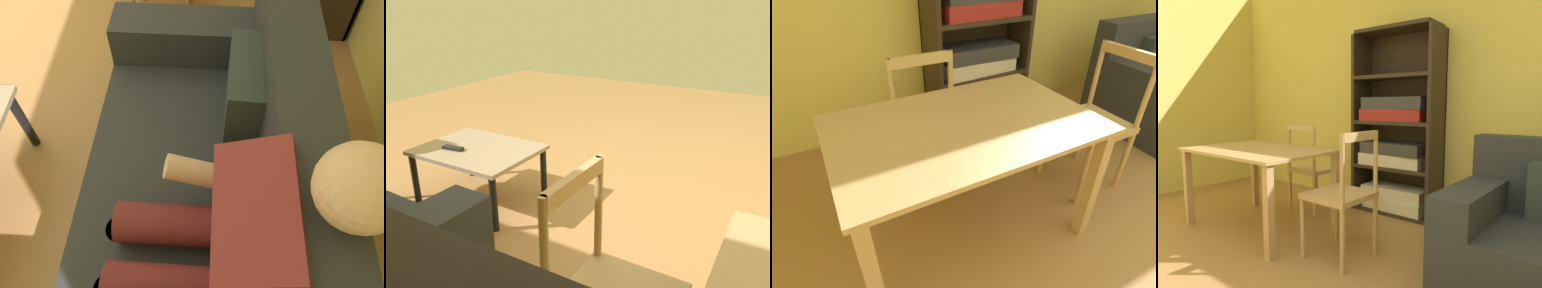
# 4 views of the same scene
# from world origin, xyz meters

# --- Properties ---
(couch) EXTENTS (1.89, 0.97, 0.91)m
(couch) POSITION_xyz_m (1.14, 1.79, 0.33)
(couch) COLOR #282B30
(couch) RESTS_ON ground_plane
(person_lounging) EXTENTS (0.60, 0.97, 1.13)m
(person_lounging) POSITION_xyz_m (1.47, 1.83, 0.59)
(person_lounging) COLOR maroon
(person_lounging) RESTS_ON ground_plane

